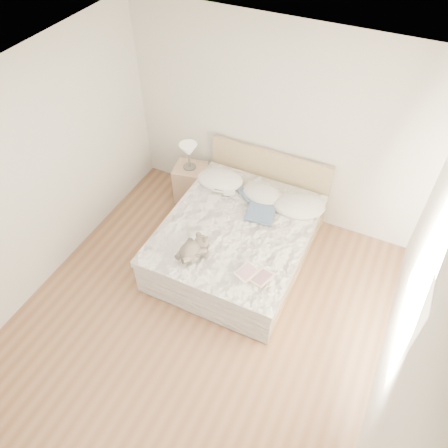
# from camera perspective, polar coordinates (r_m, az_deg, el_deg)

# --- Properties ---
(floor) EXTENTS (4.00, 4.50, 0.00)m
(floor) POSITION_cam_1_polar(r_m,az_deg,el_deg) (5.20, -3.66, -12.84)
(floor) COLOR brown
(floor) RESTS_ON ground
(ceiling) EXTENTS (4.00, 4.50, 0.00)m
(ceiling) POSITION_cam_1_polar(r_m,az_deg,el_deg) (3.23, -5.91, 13.07)
(ceiling) COLOR white
(ceiling) RESTS_ON ground
(wall_back) EXTENTS (4.00, 0.02, 2.70)m
(wall_back) POSITION_cam_1_polar(r_m,az_deg,el_deg) (5.68, 6.71, 12.60)
(wall_back) COLOR silver
(wall_back) RESTS_ON ground
(wall_left) EXTENTS (0.02, 4.50, 2.70)m
(wall_left) POSITION_cam_1_polar(r_m,az_deg,el_deg) (5.17, -24.38, 4.49)
(wall_left) COLOR silver
(wall_left) RESTS_ON ground
(wall_right) EXTENTS (0.02, 4.50, 2.70)m
(wall_right) POSITION_cam_1_polar(r_m,az_deg,el_deg) (3.88, 23.00, -12.37)
(wall_right) COLOR silver
(wall_right) RESTS_ON ground
(window) EXTENTS (0.02, 1.30, 1.10)m
(window) POSITION_cam_1_polar(r_m,az_deg,el_deg) (3.99, 23.90, -8.13)
(window) COLOR white
(window) RESTS_ON wall_right
(bed) EXTENTS (1.72, 2.14, 1.00)m
(bed) POSITION_cam_1_polar(r_m,az_deg,el_deg) (5.60, 1.96, -1.76)
(bed) COLOR tan
(bed) RESTS_ON floor
(nightstand) EXTENTS (0.52, 0.48, 0.56)m
(nightstand) POSITION_cam_1_polar(r_m,az_deg,el_deg) (6.43, -4.28, 5.43)
(nightstand) COLOR tan
(nightstand) RESTS_ON floor
(table_lamp) EXTENTS (0.31, 0.31, 0.39)m
(table_lamp) POSITION_cam_1_polar(r_m,az_deg,el_deg) (6.09, -4.65, 9.46)
(table_lamp) COLOR #534E47
(table_lamp) RESTS_ON nightstand
(pillow_left) EXTENTS (0.68, 0.52, 0.19)m
(pillow_left) POSITION_cam_1_polar(r_m,az_deg,el_deg) (5.90, -0.49, 5.81)
(pillow_left) COLOR white
(pillow_left) RESTS_ON bed
(pillow_middle) EXTENTS (0.55, 0.40, 0.16)m
(pillow_middle) POSITION_cam_1_polar(r_m,az_deg,el_deg) (5.71, 5.05, 3.95)
(pillow_middle) COLOR silver
(pillow_middle) RESTS_ON bed
(pillow_right) EXTENTS (0.77, 0.66, 0.20)m
(pillow_right) POSITION_cam_1_polar(r_m,az_deg,el_deg) (5.60, 9.80, 2.33)
(pillow_right) COLOR silver
(pillow_right) RESTS_ON bed
(blouse) EXTENTS (0.62, 0.66, 0.02)m
(blouse) POSITION_cam_1_polar(r_m,az_deg,el_deg) (5.52, 4.95, 2.01)
(blouse) COLOR #364B6A
(blouse) RESTS_ON bed
(photo_book) EXTENTS (0.36, 0.31, 0.02)m
(photo_book) POSITION_cam_1_polar(r_m,az_deg,el_deg) (5.78, 0.07, 4.62)
(photo_book) COLOR white
(photo_book) RESTS_ON bed
(childrens_book) EXTENTS (0.43, 0.35, 0.02)m
(childrens_book) POSITION_cam_1_polar(r_m,az_deg,el_deg) (4.80, 3.99, -6.68)
(childrens_book) COLOR #F5E2C3
(childrens_book) RESTS_ON bed
(teddy_bear) EXTENTS (0.35, 0.42, 0.19)m
(teddy_bear) POSITION_cam_1_polar(r_m,az_deg,el_deg) (4.97, -4.48, -3.89)
(teddy_bear) COLOR #5F544B
(teddy_bear) RESTS_ON bed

